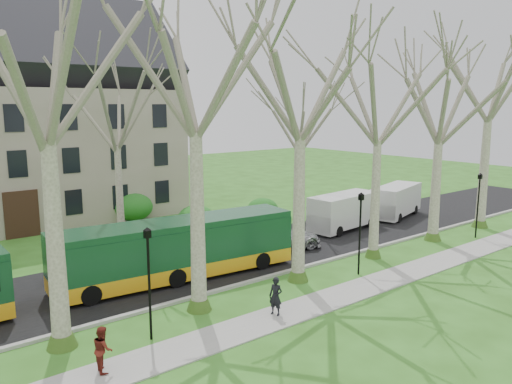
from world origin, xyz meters
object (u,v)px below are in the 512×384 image
pedestrian_a (276,296)px  pedestrian_b (103,349)px  van_a (344,212)px  van_b (396,201)px  sedan (280,238)px  bus_follow (178,248)px

pedestrian_a → pedestrian_b: (-7.46, 0.11, -0.04)m
van_a → van_b: size_ratio=1.02×
van_b → pedestrian_a: (-19.81, -8.47, -0.43)m
pedestrian_a → pedestrian_b: 7.47m
van_b → pedestrian_a: van_b is taller
van_a → pedestrian_a: 15.70m
sedan → van_b: van_b is taller
van_b → pedestrian_a: 21.55m
van_a → van_b: van_a is taller
van_a → pedestrian_a: size_ratio=3.56×
sedan → pedestrian_a: bearing=152.4°
bus_follow → pedestrian_a: 6.69m
sedan → van_a: 6.95m
bus_follow → sedan: size_ratio=2.41×
bus_follow → pedestrian_a: (0.94, -6.58, -0.74)m
sedan → van_a: size_ratio=0.89×
van_a → pedestrian_b: (-20.84, -8.09, -0.49)m
sedan → pedestrian_b: bearing=131.5°
van_b → pedestrian_b: size_ratio=3.65×
sedan → van_a: (6.85, 1.00, 0.52)m
bus_follow → sedan: 7.54m
bus_follow → pedestrian_b: bearing=-129.9°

